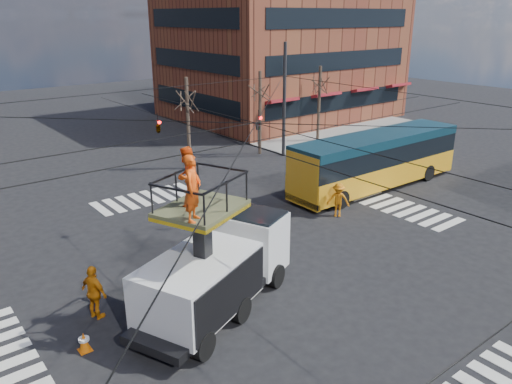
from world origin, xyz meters
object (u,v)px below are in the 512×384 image
object	(u,v)px
worker_ground	(94,293)
traffic_cone	(84,342)
utility_truck	(217,255)
city_bus	(377,159)
flagger	(338,200)

from	to	relation	value
worker_ground	traffic_cone	bearing A→B (deg)	127.65
utility_truck	city_bus	xyz separation A→B (m)	(14.64, 4.96, -0.28)
utility_truck	traffic_cone	bearing A→B (deg)	151.12
utility_truck	traffic_cone	xyz separation A→B (m)	(-4.60, 0.48, -1.69)
flagger	city_bus	bearing A→B (deg)	68.30
worker_ground	flagger	world-z (taller)	worker_ground
city_bus	worker_ground	world-z (taller)	city_bus
traffic_cone	worker_ground	world-z (taller)	worker_ground
worker_ground	flagger	distance (m)	13.19
utility_truck	worker_ground	bearing A→B (deg)	128.52
utility_truck	flagger	world-z (taller)	utility_truck
utility_truck	traffic_cone	world-z (taller)	utility_truck
utility_truck	traffic_cone	size ratio (longest dim) A/B	11.56
flagger	worker_ground	bearing A→B (deg)	-125.83
city_bus	traffic_cone	world-z (taller)	city_bus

